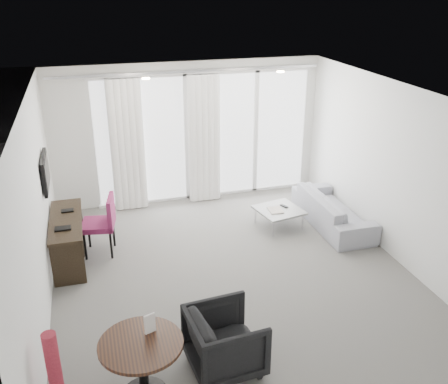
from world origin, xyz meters
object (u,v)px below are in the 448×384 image
object	(u,v)px
round_table	(143,369)
rattan_chair_a	(217,143)
coffee_table	(279,218)
sofa	(333,210)
desk	(68,240)
tub_armchair	(225,341)
red_lamp	(56,381)
rattan_chair_b	(258,144)
desk_chair	(98,225)

from	to	relation	value
round_table	rattan_chair_a	xyz separation A→B (m)	(2.54, 6.60, 0.12)
round_table	coffee_table	xyz separation A→B (m)	(2.72, 3.18, -0.18)
coffee_table	sofa	distance (m)	0.94
round_table	sofa	world-z (taller)	round_table
sofa	rattan_chair_a	size ratio (longest dim) A/B	2.05
desk	tub_armchair	distance (m)	3.25
red_lamp	tub_armchair	xyz separation A→B (m)	(1.71, 0.31, -0.18)
tub_armchair	coffee_table	xyz separation A→B (m)	(1.81, 3.01, -0.19)
tub_armchair	rattan_chair_b	world-z (taller)	rattan_chair_b
desk	round_table	xyz separation A→B (m)	(0.73, -2.97, -0.01)
desk_chair	coffee_table	bearing A→B (deg)	11.96
sofa	tub_armchair	bearing A→B (deg)	135.93
desk_chair	red_lamp	world-z (taller)	red_lamp
desk_chair	coffee_table	distance (m)	3.01
sofa	rattan_chair_b	distance (m)	3.48
desk_chair	rattan_chair_b	world-z (taller)	desk_chair
tub_armchair	rattan_chair_b	size ratio (longest dim) A/B	0.95
desk_chair	desk	bearing A→B (deg)	-155.34
rattan_chair_a	desk	bearing A→B (deg)	-151.92
coffee_table	rattan_chair_b	world-z (taller)	rattan_chair_b
tub_armchair	sofa	world-z (taller)	tub_armchair
red_lamp	rattan_chair_a	xyz separation A→B (m)	(3.34, 6.73, -0.07)
red_lamp	sofa	bearing A→B (deg)	35.16
desk_chair	red_lamp	xyz separation A→B (m)	(-0.53, -3.23, 0.06)
coffee_table	sofa	world-z (taller)	sofa
desk	rattan_chair_a	bearing A→B (deg)	47.96
desk_chair	rattan_chair_a	distance (m)	4.50
desk_chair	sofa	size ratio (longest dim) A/B	0.50
tub_armchair	rattan_chair_b	xyz separation A→B (m)	(2.58, 6.29, 0.05)
desk	tub_armchair	xyz separation A→B (m)	(1.64, -2.80, 0.01)
coffee_table	sofa	bearing A→B (deg)	-11.75
sofa	desk_chair	bearing A→B (deg)	88.51
desk	rattan_chair_b	size ratio (longest dim) A/B	1.80
red_lamp	desk_chair	bearing A→B (deg)	80.73
desk	desk_chair	size ratio (longest dim) A/B	1.56
coffee_table	rattan_chair_b	bearing A→B (deg)	76.85
desk_chair	red_lamp	size ratio (longest dim) A/B	0.89
desk_chair	sofa	distance (m)	3.92
round_table	rattan_chair_a	world-z (taller)	rattan_chair_a
desk	red_lamp	bearing A→B (deg)	-91.36
desk_chair	coffee_table	world-z (taller)	desk_chair
coffee_table	desk_chair	bearing A→B (deg)	-178.30
desk	red_lamp	world-z (taller)	red_lamp
desk	rattan_chair_a	size ratio (longest dim) A/B	1.60
desk_chair	sofa	xyz separation A→B (m)	(3.91, -0.10, -0.20)
round_table	red_lamp	distance (m)	0.84
tub_armchair	desk	bearing A→B (deg)	25.00
red_lamp	rattan_chair_a	size ratio (longest dim) A/B	1.16
round_table	rattan_chair_b	bearing A→B (deg)	61.65
round_table	rattan_chair_b	size ratio (longest dim) A/B	1.03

